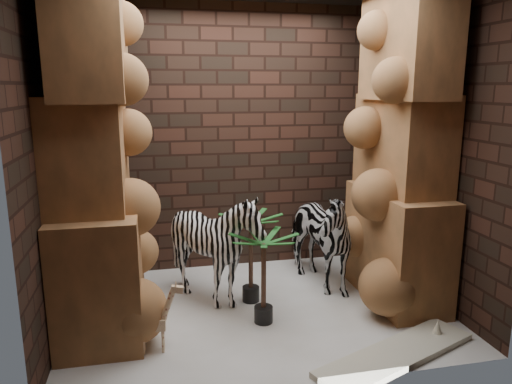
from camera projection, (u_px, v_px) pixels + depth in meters
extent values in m
plane|color=white|center=(257.00, 310.00, 4.62)|extent=(3.50, 3.50, 0.00)
plane|color=#341D15|center=(234.00, 140.00, 5.49)|extent=(3.50, 0.00, 3.50)
plane|color=#341D15|center=(300.00, 181.00, 3.10)|extent=(3.50, 0.00, 3.50)
plane|color=#341D15|center=(49.00, 161.00, 3.93)|extent=(0.00, 3.00, 3.00)
plane|color=#341D15|center=(433.00, 150.00, 4.66)|extent=(0.00, 3.00, 3.00)
imported|color=white|center=(314.00, 227.00, 5.06)|extent=(0.81, 1.19, 1.29)
imported|color=white|center=(215.00, 253.00, 4.65)|extent=(1.12, 1.30, 1.05)
cube|color=beige|center=(396.00, 355.00, 3.80)|extent=(1.52, 0.90, 0.05)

